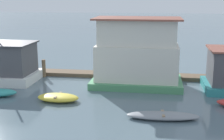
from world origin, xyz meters
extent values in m
plane|color=slate|center=(0.00, 0.00, 0.00)|extent=(200.00, 200.00, 0.00)
cube|color=brown|center=(0.00, 2.53, 0.15)|extent=(33.80, 1.46, 0.30)
cube|color=white|center=(-8.66, -0.07, 0.34)|extent=(5.05, 3.76, 0.68)
cube|color=#4C4C51|center=(-8.66, -0.07, 1.80)|extent=(4.35, 3.06, 2.25)
cube|color=#38383D|center=(-8.66, -0.07, 2.98)|extent=(4.65, 3.36, 0.12)
cube|color=#4C9360|center=(1.68, 0.26, 0.24)|extent=(6.66, 3.92, 0.48)
cube|color=silver|center=(1.68, 0.26, 1.78)|extent=(5.94, 3.20, 2.58)
cube|color=silver|center=(1.68, 0.26, 3.99)|extent=(5.51, 2.78, 1.84)
cube|color=brown|center=(1.68, 0.26, 4.96)|extent=(6.24, 3.50, 0.12)
ellipsoid|color=yellow|center=(-3.01, -4.14, 0.23)|extent=(2.71, 1.51, 0.46)
cube|color=#997F60|center=(-3.01, -4.14, 0.39)|extent=(0.19, 1.20, 0.08)
ellipsoid|color=gray|center=(3.57, -6.16, 0.18)|extent=(4.02, 1.41, 0.36)
cube|color=#997F60|center=(3.57, -6.16, 0.31)|extent=(0.22, 0.97, 0.08)
cylinder|color=brown|center=(-6.05, 1.55, 0.72)|extent=(0.30, 0.30, 1.45)
cylinder|color=brown|center=(7.15, 1.55, 0.79)|extent=(0.29, 0.29, 1.58)
camera|label=1|loc=(3.14, -22.34, 6.57)|focal=50.00mm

